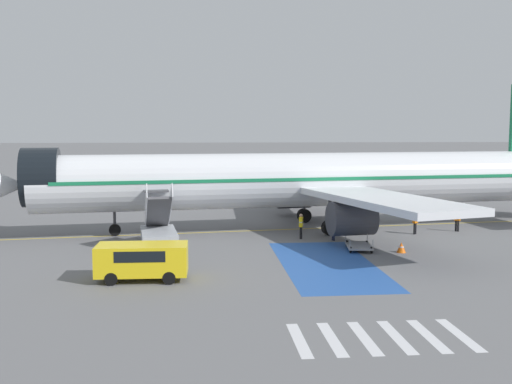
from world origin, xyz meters
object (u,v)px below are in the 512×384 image
object	(u,v)px
ground_crew_0	(301,224)
ground_crew_3	(457,219)
service_van_1	(142,258)
traffic_cone_0	(401,247)
boarding_stairs_forward	(159,231)
ground_crew_2	(334,225)
baggage_cart	(359,246)
fuel_tanker	(321,181)
ground_crew_1	(415,221)
airliner	(302,180)

from	to	relation	value
ground_crew_0	ground_crew_3	size ratio (longest dim) A/B	1.05
service_van_1	traffic_cone_0	distance (m)	16.17
boarding_stairs_forward	service_van_1	bearing A→B (deg)	-98.48
ground_crew_2	service_van_1	bearing A→B (deg)	114.91
baggage_cart	fuel_tanker	bearing A→B (deg)	-89.51
ground_crew_3	traffic_cone_0	bearing A→B (deg)	-90.50
service_van_1	baggage_cart	size ratio (longest dim) A/B	1.63
ground_crew_2	ground_crew_3	size ratio (longest dim) A/B	1.08
traffic_cone_0	ground_crew_2	bearing A→B (deg)	127.28
baggage_cart	ground_crew_1	xyz separation A→B (m)	(5.54, 5.16, 0.70)
boarding_stairs_forward	fuel_tanker	bearing A→B (deg)	53.07
ground_crew_1	service_van_1	bearing A→B (deg)	-10.36
airliner	boarding_stairs_forward	size ratio (longest dim) A/B	8.94
fuel_tanker	traffic_cone_0	size ratio (longest dim) A/B	14.37
baggage_cart	ground_crew_3	xyz separation A→B (m)	(9.07, 6.01, 0.70)
baggage_cart	ground_crew_0	bearing A→B (deg)	-45.92
ground_crew_1	baggage_cart	bearing A→B (deg)	0.40
ground_crew_3	baggage_cart	bearing A→B (deg)	-103.55
boarding_stairs_forward	ground_crew_3	xyz separation A→B (m)	(21.69, 3.69, -0.07)
baggage_cart	ground_crew_3	bearing A→B (deg)	-138.64
fuel_tanker	service_van_1	size ratio (longest dim) A/B	2.03
ground_crew_1	ground_crew_2	size ratio (longest dim) A/B	0.93
boarding_stairs_forward	baggage_cart	world-z (taller)	boarding_stairs_forward
ground_crew_2	fuel_tanker	bearing A→B (deg)	-24.04
fuel_tanker	ground_crew_3	distance (m)	25.63
ground_crew_3	ground_crew_1	bearing A→B (deg)	-123.48
service_van_1	traffic_cone_0	world-z (taller)	service_van_1
boarding_stairs_forward	ground_crew_1	world-z (taller)	boarding_stairs_forward
baggage_cart	ground_crew_2	xyz separation A→B (m)	(-0.90, 3.25, 0.78)
traffic_cone_0	ground_crew_0	bearing A→B (deg)	136.27
baggage_cart	ground_crew_0	xyz separation A→B (m)	(-2.99, 4.08, 0.75)
fuel_tanker	ground_crew_0	size ratio (longest dim) A/B	5.26
service_van_1	ground_crew_1	world-z (taller)	service_van_1
traffic_cone_0	airliner	bearing A→B (deg)	116.64
boarding_stairs_forward	ground_crew_0	size ratio (longest dim) A/B	3.10
fuel_tanker	ground_crew_2	bearing A→B (deg)	-11.09
ground_crew_0	ground_crew_2	world-z (taller)	ground_crew_2
service_van_1	fuel_tanker	bearing A→B (deg)	-22.97
boarding_stairs_forward	ground_crew_0	bearing A→B (deg)	3.44
service_van_1	traffic_cone_0	size ratio (longest dim) A/B	7.09
service_van_1	ground_crew_1	bearing A→B (deg)	-56.59
service_van_1	ground_crew_2	bearing A→B (deg)	-49.82
ground_crew_2	traffic_cone_0	bearing A→B (deg)	-156.78
airliner	ground_crew_1	bearing A→B (deg)	-118.21
airliner	ground_crew_1	distance (m)	8.82
ground_crew_0	airliner	bearing A→B (deg)	10.73
baggage_cart	traffic_cone_0	world-z (taller)	baggage_cart
ground_crew_3	traffic_cone_0	world-z (taller)	ground_crew_3
ground_crew_0	ground_crew_3	distance (m)	12.22
service_van_1	ground_crew_2	world-z (taller)	service_van_1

